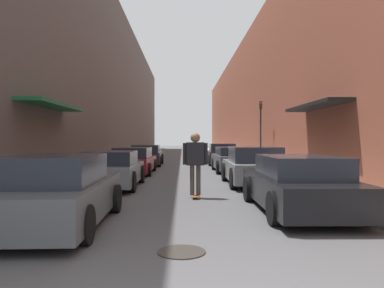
# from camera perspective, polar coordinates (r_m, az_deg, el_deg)

# --- Properties ---
(ground) EXTENTS (147.08, 147.08, 0.00)m
(ground) POSITION_cam_1_polar(r_m,az_deg,el_deg) (29.01, -1.21, -2.57)
(ground) COLOR #515154
(curb_strip_left) EXTENTS (1.80, 66.86, 0.12)m
(curb_strip_left) POSITION_cam_1_polar(r_m,az_deg,el_deg) (35.94, -8.30, -1.86)
(curb_strip_left) COLOR #A3A099
(curb_strip_left) RESTS_ON ground
(curb_strip_right) EXTENTS (1.80, 66.86, 0.12)m
(curb_strip_right) POSITION_cam_1_polar(r_m,az_deg,el_deg) (35.97, 5.79, -1.86)
(curb_strip_right) COLOR #A3A099
(curb_strip_right) RESTS_ON ground
(building_row_left) EXTENTS (4.90, 66.86, 12.99)m
(building_row_left) POSITION_cam_1_polar(r_m,az_deg,el_deg) (36.69, -12.86, 8.26)
(building_row_left) COLOR #564C47
(building_row_left) RESTS_ON ground
(building_row_right) EXTENTS (4.90, 66.86, 10.69)m
(building_row_right) POSITION_cam_1_polar(r_m,az_deg,el_deg) (36.60, 10.34, 6.47)
(building_row_right) COLOR brown
(building_row_right) RESTS_ON ground
(parked_car_left_0) EXTENTS (1.92, 4.21, 1.35)m
(parked_car_left_0) POSITION_cam_1_polar(r_m,az_deg,el_deg) (7.49, -20.01, -6.96)
(parked_car_left_0) COLOR #515459
(parked_car_left_0) RESTS_ON ground
(parked_car_left_1) EXTENTS (1.90, 4.17, 1.24)m
(parked_car_left_1) POSITION_cam_1_polar(r_m,az_deg,el_deg) (13.05, -12.11, -3.86)
(parked_car_left_1) COLOR gray
(parked_car_left_1) RESTS_ON ground
(parked_car_left_2) EXTENTS (1.90, 4.78, 1.26)m
(parked_car_left_2) POSITION_cam_1_polar(r_m,az_deg,el_deg) (18.14, -8.90, -2.59)
(parked_car_left_2) COLOR maroon
(parked_car_left_2) RESTS_ON ground
(parked_car_left_3) EXTENTS (1.99, 4.63, 1.30)m
(parked_car_left_3) POSITION_cam_1_polar(r_m,az_deg,el_deg) (24.02, -6.95, -1.73)
(parked_car_left_3) COLOR #232326
(parked_car_left_3) RESTS_ON ground
(parked_car_right_0) EXTENTS (1.92, 4.54, 1.27)m
(parked_car_right_0) POSITION_cam_1_polar(r_m,az_deg,el_deg) (8.82, 15.80, -5.95)
(parked_car_right_0) COLOR black
(parked_car_right_0) RESTS_ON ground
(parked_car_right_1) EXTENTS (2.01, 4.10, 1.38)m
(parked_car_right_1) POSITION_cam_1_polar(r_m,az_deg,el_deg) (13.66, 9.39, -3.41)
(parked_car_right_1) COLOR gray
(parked_car_right_1) RESTS_ON ground
(parked_car_right_2) EXTENTS (1.92, 4.27, 1.27)m
(parked_car_right_2) POSITION_cam_1_polar(r_m,az_deg,el_deg) (19.03, 6.24, -2.39)
(parked_car_right_2) COLOR #515459
(parked_car_right_2) RESTS_ON ground
(parked_car_right_3) EXTENTS (1.91, 4.00, 1.38)m
(parked_car_right_3) POSITION_cam_1_polar(r_m,az_deg,el_deg) (24.55, 4.56, -1.61)
(parked_car_right_3) COLOR #232326
(parked_car_right_3) RESTS_ON ground
(skateboarder) EXTENTS (0.70, 0.78, 1.82)m
(skateboarder) POSITION_cam_1_polar(r_m,az_deg,el_deg) (10.49, 0.50, -2.09)
(skateboarder) COLOR brown
(skateboarder) RESTS_ON ground
(manhole_cover) EXTENTS (0.70, 0.70, 0.02)m
(manhole_cover) POSITION_cam_1_polar(r_m,az_deg,el_deg) (5.62, -1.61, -16.10)
(manhole_cover) COLOR #332D28
(manhole_cover) RESTS_ON ground
(traffic_light) EXTENTS (0.16, 0.22, 3.82)m
(traffic_light) POSITION_cam_1_polar(r_m,az_deg,el_deg) (22.91, 10.42, 2.72)
(traffic_light) COLOR #2D2D2D
(traffic_light) RESTS_ON curb_strip_right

